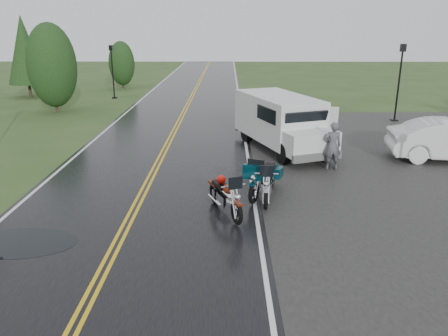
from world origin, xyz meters
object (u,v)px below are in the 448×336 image
motorcycle_teal (254,184)px  lamp_post_far_left (113,72)px  van_white (284,135)px  lamp_post_far_right (399,83)px  motorcycle_red (237,204)px  person_at_van (332,147)px  motorcycle_silver (266,190)px

motorcycle_teal → lamp_post_far_left: (-9.86, 21.63, 1.34)m
van_white → lamp_post_far_right: (7.78, 8.71, 1.02)m
lamp_post_far_left → lamp_post_far_right: bearing=-24.1°
motorcycle_red → motorcycle_teal: motorcycle_teal is taller
lamp_post_far_left → lamp_post_far_right: 20.94m
lamp_post_far_left → van_white: bearing=-56.7°
van_white → person_at_van: bearing=-41.2°
van_white → lamp_post_far_left: 20.66m
motorcycle_teal → motorcycle_red: bearing=-86.4°
motorcycle_red → person_at_van: 6.53m
motorcycle_teal → lamp_post_far_right: (9.26, 13.09, 1.56)m
van_white → person_at_van: 1.99m
person_at_van → lamp_post_far_left: 22.28m
motorcycle_silver → lamp_post_far_right: size_ratio=0.51×
van_white → person_at_van: (1.84, -0.69, -0.30)m
motorcycle_silver → van_white: size_ratio=0.36×
motorcycle_red → person_at_van: size_ratio=1.23×
motorcycle_teal → motorcycle_silver: 0.57m
person_at_van → lamp_post_far_right: lamp_post_far_right is taller
person_at_van → lamp_post_far_right: 11.20m
motorcycle_silver → lamp_post_far_left: 24.37m
lamp_post_far_right → motorcycle_teal: bearing=-125.3°
motorcycle_red → motorcycle_silver: (0.92, 1.10, -0.01)m
motorcycle_teal → motorcycle_silver: bearing=-28.4°
person_at_van → lamp_post_far_right: (5.95, 9.40, 1.33)m
van_white → person_at_van: size_ratio=3.35×
motorcycle_silver → person_at_van: 5.10m
motorcycle_red → person_at_van: (3.89, 5.24, 0.26)m
motorcycle_teal → van_white: size_ratio=0.38×
van_white → lamp_post_far_right: bearing=27.6°
van_white → lamp_post_far_left: bearing=102.7°
van_white → motorcycle_red: bearing=-129.7°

